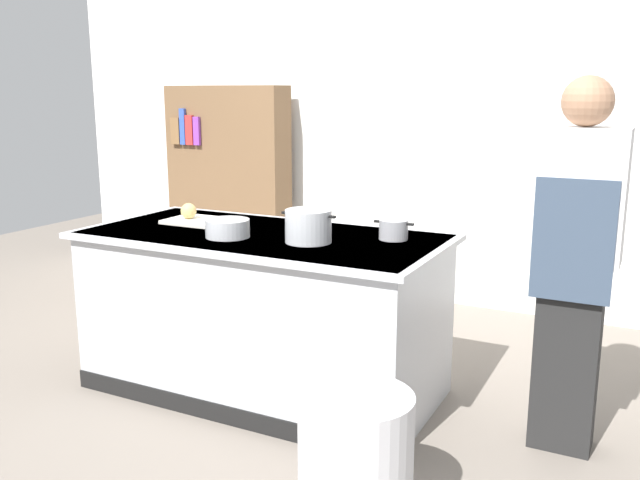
{
  "coord_description": "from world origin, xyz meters",
  "views": [
    {
      "loc": [
        1.91,
        -3.06,
        1.65
      ],
      "look_at": [
        0.25,
        0.2,
        0.85
      ],
      "focal_mm": 38.15,
      "sensor_mm": 36.0,
      "label": 1
    }
  ],
  "objects_px": {
    "sauce_pan": "(393,230)",
    "mixing_bowl": "(228,228)",
    "trash_bin": "(355,460)",
    "onion": "(189,211)",
    "juice_cup": "(294,220)",
    "bookshelf": "(229,186)",
    "stock_pot": "(308,226)",
    "person_chef": "(575,259)"
  },
  "relations": [
    {
      "from": "mixing_bowl",
      "to": "bookshelf",
      "type": "distance_m",
      "value": 2.37
    },
    {
      "from": "onion",
      "to": "person_chef",
      "type": "xyz_separation_m",
      "value": [
        2.14,
        0.02,
        -0.05
      ]
    },
    {
      "from": "onion",
      "to": "juice_cup",
      "type": "xyz_separation_m",
      "value": [
        0.65,
        0.11,
        -0.02
      ]
    },
    {
      "from": "mixing_bowl",
      "to": "trash_bin",
      "type": "bearing_deg",
      "value": -34.34
    },
    {
      "from": "trash_bin",
      "to": "onion",
      "type": "bearing_deg",
      "value": 147.19
    },
    {
      "from": "stock_pot",
      "to": "person_chef",
      "type": "xyz_separation_m",
      "value": [
        1.26,
        0.18,
        -0.07
      ]
    },
    {
      "from": "sauce_pan",
      "to": "bookshelf",
      "type": "bearing_deg",
      "value": 142.96
    },
    {
      "from": "person_chef",
      "to": "stock_pot",
      "type": "bearing_deg",
      "value": 109.96
    },
    {
      "from": "onion",
      "to": "mixing_bowl",
      "type": "relative_size",
      "value": 0.4
    },
    {
      "from": "onion",
      "to": "trash_bin",
      "type": "height_order",
      "value": "onion"
    },
    {
      "from": "juice_cup",
      "to": "trash_bin",
      "type": "relative_size",
      "value": 0.19
    },
    {
      "from": "onion",
      "to": "juice_cup",
      "type": "height_order",
      "value": "onion"
    },
    {
      "from": "trash_bin",
      "to": "sauce_pan",
      "type": "bearing_deg",
      "value": 104.26
    },
    {
      "from": "mixing_bowl",
      "to": "juice_cup",
      "type": "bearing_deg",
      "value": 59.8
    },
    {
      "from": "juice_cup",
      "to": "bookshelf",
      "type": "height_order",
      "value": "bookshelf"
    },
    {
      "from": "stock_pot",
      "to": "bookshelf",
      "type": "bearing_deg",
      "value": 133.49
    },
    {
      "from": "juice_cup",
      "to": "bookshelf",
      "type": "distance_m",
      "value": 2.23
    },
    {
      "from": "juice_cup",
      "to": "stock_pot",
      "type": "bearing_deg",
      "value": -49.21
    },
    {
      "from": "mixing_bowl",
      "to": "stock_pot",
      "type": "bearing_deg",
      "value": 10.48
    },
    {
      "from": "onion",
      "to": "bookshelf",
      "type": "distance_m",
      "value": 1.94
    },
    {
      "from": "sauce_pan",
      "to": "person_chef",
      "type": "bearing_deg",
      "value": -5.11
    },
    {
      "from": "trash_bin",
      "to": "person_chef",
      "type": "height_order",
      "value": "person_chef"
    },
    {
      "from": "mixing_bowl",
      "to": "trash_bin",
      "type": "xyz_separation_m",
      "value": [
        1.07,
        -0.73,
        -0.68
      ]
    },
    {
      "from": "trash_bin",
      "to": "bookshelf",
      "type": "distance_m",
      "value": 3.66
    },
    {
      "from": "mixing_bowl",
      "to": "juice_cup",
      "type": "relative_size",
      "value": 2.33
    },
    {
      "from": "trash_bin",
      "to": "juice_cup",
      "type": "bearing_deg",
      "value": 128.65
    },
    {
      "from": "juice_cup",
      "to": "trash_bin",
      "type": "bearing_deg",
      "value": -51.35
    },
    {
      "from": "sauce_pan",
      "to": "mixing_bowl",
      "type": "relative_size",
      "value": 0.93
    },
    {
      "from": "trash_bin",
      "to": "person_chef",
      "type": "distance_m",
      "value": 1.34
    },
    {
      "from": "onion",
      "to": "person_chef",
      "type": "distance_m",
      "value": 2.14
    },
    {
      "from": "juice_cup",
      "to": "person_chef",
      "type": "height_order",
      "value": "person_chef"
    },
    {
      "from": "onion",
      "to": "trash_bin",
      "type": "relative_size",
      "value": 0.17
    },
    {
      "from": "onion",
      "to": "juice_cup",
      "type": "distance_m",
      "value": 0.66
    },
    {
      "from": "stock_pot",
      "to": "person_chef",
      "type": "height_order",
      "value": "person_chef"
    },
    {
      "from": "onion",
      "to": "trash_bin",
      "type": "xyz_separation_m",
      "value": [
        1.52,
        -0.98,
        -0.7
      ]
    },
    {
      "from": "stock_pot",
      "to": "juice_cup",
      "type": "xyz_separation_m",
      "value": [
        -0.23,
        0.27,
        -0.03
      ]
    },
    {
      "from": "stock_pot",
      "to": "bookshelf",
      "type": "distance_m",
      "value": 2.59
    },
    {
      "from": "stock_pot",
      "to": "mixing_bowl",
      "type": "distance_m",
      "value": 0.45
    },
    {
      "from": "stock_pot",
      "to": "trash_bin",
      "type": "height_order",
      "value": "stock_pot"
    },
    {
      "from": "sauce_pan",
      "to": "mixing_bowl",
      "type": "height_order",
      "value": "sauce_pan"
    },
    {
      "from": "stock_pot",
      "to": "trash_bin",
      "type": "bearing_deg",
      "value": -52.09
    },
    {
      "from": "onion",
      "to": "trash_bin",
      "type": "bearing_deg",
      "value": -32.81
    }
  ]
}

